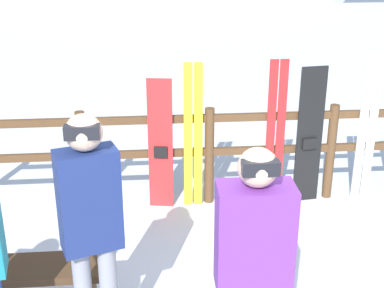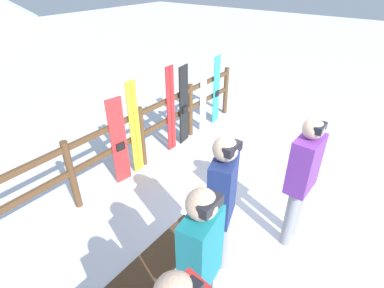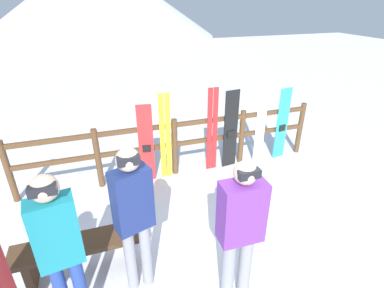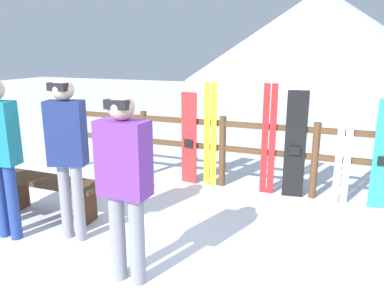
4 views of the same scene
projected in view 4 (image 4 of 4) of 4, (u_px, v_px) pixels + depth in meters
ground_plane at (160, 254)px, 3.82m from camera, size 40.00×40.00×0.00m
mountain_backdrop at (319, 35)px, 24.88m from camera, size 18.00×18.00×6.00m
fence at (222, 145)px, 5.59m from camera, size 5.41×0.10×1.07m
bench at (50, 189)px, 4.60m from camera, size 1.42×0.36×0.49m
person_teal at (0, 146)px, 3.91m from camera, size 0.40×0.26×1.75m
person_purple at (124, 177)px, 3.15m from camera, size 0.44×0.25×1.69m
person_navy at (67, 146)px, 3.88m from camera, size 0.42×0.32×1.75m
snowboard_red at (189, 139)px, 5.71m from camera, size 0.26×0.09×1.41m
ski_pair_yellow at (210, 135)px, 5.57m from camera, size 0.19×0.02×1.57m
ski_pair_red at (269, 140)px, 5.26m from camera, size 0.20×0.02×1.58m
snowboard_black_stripe at (295, 145)px, 5.14m from camera, size 0.29×0.08×1.50m
ski_pair_white at (344, 145)px, 4.91m from camera, size 0.19×0.02×1.62m
snowboard_cyan at (384, 156)px, 4.76m from camera, size 0.26×0.08×1.44m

